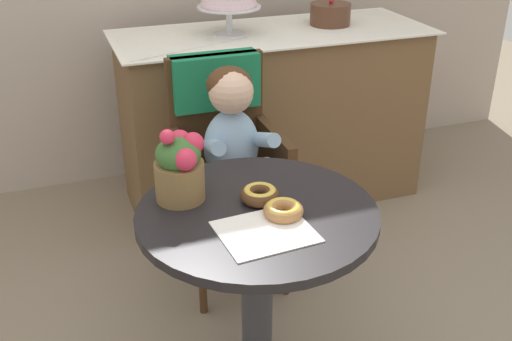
% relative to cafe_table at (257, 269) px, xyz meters
% --- Properties ---
extents(cafe_table, '(0.72, 0.72, 0.72)m').
position_rel_cafe_table_xyz_m(cafe_table, '(0.00, 0.00, 0.00)').
color(cafe_table, black).
rests_on(cafe_table, ground).
extents(wicker_chair, '(0.42, 0.45, 0.95)m').
position_rel_cafe_table_xyz_m(wicker_chair, '(0.11, 0.74, 0.13)').
color(wicker_chair, '#472D19').
rests_on(wicker_chair, ground).
extents(seated_child, '(0.27, 0.32, 0.73)m').
position_rel_cafe_table_xyz_m(seated_child, '(0.11, 0.58, 0.17)').
color(seated_child, '#8CADCC').
rests_on(seated_child, ground).
extents(paper_napkin, '(0.27, 0.24, 0.00)m').
position_rel_cafe_table_xyz_m(paper_napkin, '(-0.02, -0.12, 0.21)').
color(paper_napkin, white).
rests_on(paper_napkin, cafe_table).
extents(donut_front, '(0.12, 0.12, 0.04)m').
position_rel_cafe_table_xyz_m(donut_front, '(0.06, -0.06, 0.23)').
color(donut_front, '#AD7542').
rests_on(donut_front, cafe_table).
extents(donut_mid, '(0.12, 0.12, 0.04)m').
position_rel_cafe_table_xyz_m(donut_mid, '(0.02, 0.05, 0.24)').
color(donut_mid, '#4C2D19').
rests_on(donut_mid, cafe_table).
extents(flower_vase, '(0.15, 0.16, 0.24)m').
position_rel_cafe_table_xyz_m(flower_vase, '(-0.19, 0.14, 0.32)').
color(flower_vase, brown).
rests_on(flower_vase, cafe_table).
extents(display_counter, '(1.56, 0.62, 0.90)m').
position_rel_cafe_table_xyz_m(display_counter, '(0.55, 1.30, -0.05)').
color(display_counter, brown).
rests_on(display_counter, ground).
extents(round_layer_cake, '(0.20, 0.20, 0.13)m').
position_rel_cafe_table_xyz_m(round_layer_cake, '(0.87, 1.33, 0.44)').
color(round_layer_cake, '#4C2D1E').
rests_on(round_layer_cake, display_counter).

